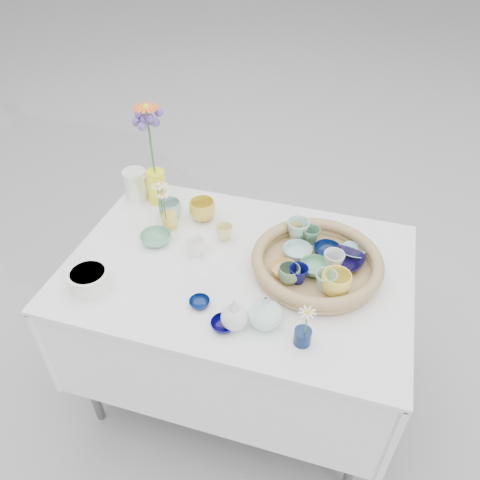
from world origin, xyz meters
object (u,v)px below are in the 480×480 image
(display_table, at_px, (239,383))
(tall_vase_yellow, at_px, (157,186))
(wicker_tray, at_px, (317,263))
(bud_vase_seafoam, at_px, (265,311))

(display_table, bearing_deg, tall_vase_yellow, 146.87)
(display_table, xyz_separation_m, wicker_tray, (0.28, 0.05, 0.80))
(wicker_tray, bearing_deg, display_table, -169.88)
(display_table, height_order, tall_vase_yellow, tall_vase_yellow)
(wicker_tray, height_order, bud_vase_seafoam, bud_vase_seafoam)
(display_table, relative_size, tall_vase_yellow, 8.43)
(bud_vase_seafoam, bearing_deg, tall_vase_yellow, 138.87)
(wicker_tray, relative_size, bud_vase_seafoam, 3.99)
(bud_vase_seafoam, xyz_separation_m, tall_vase_yellow, (-0.62, 0.54, 0.02))
(tall_vase_yellow, bearing_deg, bud_vase_seafoam, -41.13)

